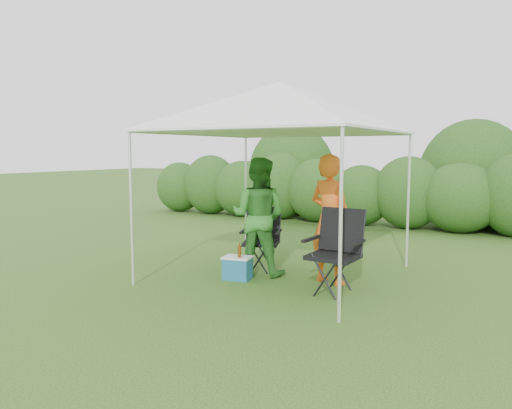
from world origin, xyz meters
The scene contains 9 objects.
ground centered at (0.00, 0.00, 0.00)m, with size 70.00×70.00×0.00m, color #385E1D.
hedge centered at (0.03, 6.00, 0.83)m, with size 14.15×1.53×1.80m.
canopy centered at (0.00, 0.50, 2.46)m, with size 3.10×3.10×2.83m.
chair_right centered at (1.04, 0.11, 0.62)m, with size 0.70×0.64×1.09m.
chair_left centered at (-0.43, 0.72, 0.55)m, with size 0.72×0.69×0.96m.
man centered at (0.80, 0.47, 0.90)m, with size 0.66×0.43×1.80m, color orange.
woman centered at (-0.31, 0.41, 0.87)m, with size 0.85×0.66×1.75m, color #2E7827.
cooler centered at (-0.42, -0.02, 0.17)m, with size 0.44×0.36×0.33m.
bottle centered at (-0.36, -0.06, 0.44)m, with size 0.06×0.06×0.21m, color #592D0C.
Camera 1 is at (3.35, -5.97, 1.84)m, focal length 35.00 mm.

